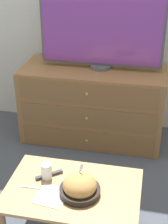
# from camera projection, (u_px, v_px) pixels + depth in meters

# --- Properties ---
(ground_plane) EXTENTS (12.00, 12.00, 0.00)m
(ground_plane) POSITION_uv_depth(u_px,v_px,m) (95.00, 120.00, 3.48)
(ground_plane) COLOR #474C56
(dresser) EXTENTS (1.23, 0.54, 0.66)m
(dresser) POSITION_uv_depth(u_px,v_px,m) (93.00, 104.00, 3.06)
(dresser) COLOR olive
(dresser) RESTS_ON ground_plane
(tv) EXTENTS (1.02, 0.18, 0.69)m
(tv) POSITION_uv_depth(u_px,v_px,m) (102.00, 27.00, 2.76)
(tv) COLOR #515156
(tv) RESTS_ON dresser
(coffee_table) EXTENTS (0.77, 0.52, 0.40)m
(coffee_table) POSITION_uv_depth(u_px,v_px,m) (73.00, 197.00, 1.99)
(coffee_table) COLOR tan
(coffee_table) RESTS_ON ground_plane
(takeout_bowl) EXTENTS (0.23, 0.23, 0.17)m
(takeout_bowl) POSITION_uv_depth(u_px,v_px,m) (80.00, 187.00, 1.90)
(takeout_bowl) COLOR black
(takeout_bowl) RESTS_ON coffee_table
(drink_cup) EXTENTS (0.06, 0.06, 0.10)m
(drink_cup) POSITION_uv_depth(u_px,v_px,m) (47.00, 172.00, 2.02)
(drink_cup) COLOR beige
(drink_cup) RESTS_ON coffee_table
(napkin) EXTENTS (0.19, 0.19, 0.00)m
(napkin) POSITION_uv_depth(u_px,v_px,m) (52.00, 196.00, 1.90)
(napkin) COLOR silver
(napkin) RESTS_ON coffee_table
(knife) EXTENTS (0.20, 0.02, 0.01)m
(knife) POSITION_uv_depth(u_px,v_px,m) (36.00, 188.00, 1.96)
(knife) COLOR silver
(knife) RESTS_ON coffee_table
(remote_control) EXTENTS (0.15, 0.12, 0.02)m
(remote_control) POSITION_uv_depth(u_px,v_px,m) (49.00, 175.00, 2.05)
(remote_control) COLOR #38383D
(remote_control) RESTS_ON coffee_table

